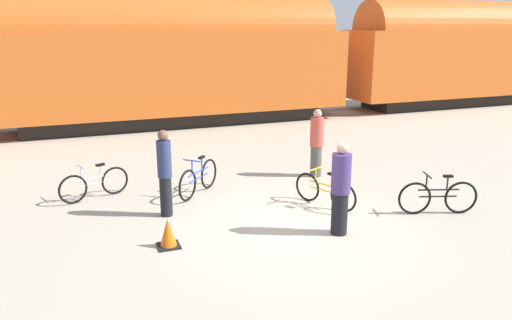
# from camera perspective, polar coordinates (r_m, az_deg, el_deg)

# --- Properties ---
(ground_plane) EXTENTS (80.00, 80.00, 0.00)m
(ground_plane) POSITION_cam_1_polar(r_m,az_deg,el_deg) (10.21, 4.26, -7.33)
(ground_plane) COLOR #B2A893
(freight_train) EXTENTS (43.53, 2.80, 4.94)m
(freight_train) POSITION_cam_1_polar(r_m,az_deg,el_deg) (19.95, -9.21, 11.38)
(freight_train) COLOR black
(freight_train) RESTS_ON ground_plane
(rail_near) EXTENTS (55.53, 0.07, 0.01)m
(rail_near) POSITION_cam_1_polar(r_m,az_deg,el_deg) (19.61, -8.46, 3.71)
(rail_near) COLOR #4C4238
(rail_near) RESTS_ON ground_plane
(rail_far) EXTENTS (55.53, 0.07, 0.01)m
(rail_far) POSITION_cam_1_polar(r_m,az_deg,el_deg) (20.98, -9.31, 4.44)
(rail_far) COLOR #4C4238
(rail_far) RESTS_ON ground_plane
(bicycle_yellow) EXTENTS (0.74, 1.51, 0.83)m
(bicycle_yellow) POSITION_cam_1_polar(r_m,az_deg,el_deg) (11.13, 7.87, -3.53)
(bicycle_yellow) COLOR black
(bicycle_yellow) RESTS_ON ground_plane
(bicycle_black) EXTENTS (1.64, 0.60, 0.89)m
(bicycle_black) POSITION_cam_1_polar(r_m,az_deg,el_deg) (11.27, 20.07, -3.99)
(bicycle_black) COLOR black
(bicycle_black) RESTS_ON ground_plane
(bicycle_blue) EXTENTS (1.25, 1.27, 0.91)m
(bicycle_blue) POSITION_cam_1_polar(r_m,az_deg,el_deg) (11.86, -6.58, -2.12)
(bicycle_blue) COLOR black
(bicycle_blue) RESTS_ON ground_plane
(bicycle_silver) EXTENTS (1.59, 0.63, 0.83)m
(bicycle_silver) POSITION_cam_1_polar(r_m,az_deg,el_deg) (12.08, -17.98, -2.62)
(bicycle_silver) COLOR black
(bicycle_silver) RESTS_ON ground_plane
(person_in_navy) EXTENTS (0.30, 0.30, 1.85)m
(person_in_navy) POSITION_cam_1_polar(r_m,az_deg,el_deg) (10.49, -10.38, -1.42)
(person_in_navy) COLOR black
(person_in_navy) RESTS_ON ground_plane
(person_in_purple) EXTENTS (0.37, 0.37, 1.81)m
(person_in_purple) POSITION_cam_1_polar(r_m,az_deg,el_deg) (9.58, 9.64, -3.28)
(person_in_purple) COLOR black
(person_in_purple) RESTS_ON ground_plane
(person_in_red) EXTENTS (0.35, 0.35, 1.79)m
(person_in_red) POSITION_cam_1_polar(r_m,az_deg,el_deg) (13.14, 6.94, 1.94)
(person_in_red) COLOR #514C47
(person_in_red) RESTS_ON ground_plane
(traffic_cone) EXTENTS (0.40, 0.40, 0.55)m
(traffic_cone) POSITION_cam_1_polar(r_m,az_deg,el_deg) (9.27, -10.01, -8.29)
(traffic_cone) COLOR black
(traffic_cone) RESTS_ON ground_plane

